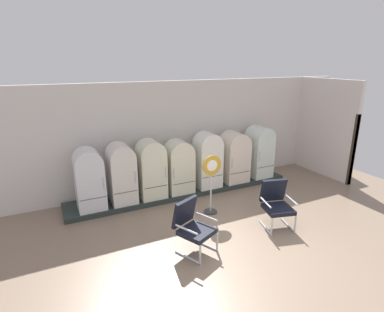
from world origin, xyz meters
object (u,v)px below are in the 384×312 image
at_px(refrigerator_2, 151,167).
at_px(sign_stand, 211,184).
at_px(refrigerator_4, 208,158).
at_px(armchair_left, 192,225).
at_px(refrigerator_5, 234,155).
at_px(armchair_right, 276,202).
at_px(refrigerator_3, 179,165).
at_px(refrigerator_0, 89,177).
at_px(refrigerator_1, 121,172).
at_px(refrigerator_6, 259,150).

xyz_separation_m(refrigerator_2, sign_stand, (1.06, -1.25, -0.19)).
bearing_deg(refrigerator_4, armchair_left, -124.26).
bearing_deg(refrigerator_5, refrigerator_2, -179.13).
relative_size(refrigerator_5, armchair_right, 1.41).
bearing_deg(sign_stand, refrigerator_3, 102.94).
distance_m(refrigerator_0, refrigerator_1, 0.77).
xyz_separation_m(refrigerator_5, sign_stand, (-1.48, -1.29, -0.15)).
xyz_separation_m(armchair_right, sign_stand, (-1.00, 1.14, 0.18)).
xyz_separation_m(refrigerator_0, refrigerator_3, (2.29, -0.04, -0.03)).
bearing_deg(refrigerator_5, refrigerator_1, -179.93).
bearing_deg(refrigerator_6, armchair_right, -119.55).
distance_m(refrigerator_0, refrigerator_4, 3.15).
bearing_deg(refrigerator_4, armchair_right, -79.78).
distance_m(refrigerator_4, armchair_right, 2.44).
bearing_deg(refrigerator_4, refrigerator_0, 179.27).
distance_m(armchair_left, armchair_right, 2.09).
bearing_deg(refrigerator_4, refrigerator_5, 3.25).
relative_size(refrigerator_2, refrigerator_6, 0.99).
xyz_separation_m(refrigerator_1, armchair_right, (2.81, -2.42, -0.37)).
height_order(refrigerator_1, refrigerator_2, refrigerator_2).
distance_m(refrigerator_4, sign_stand, 1.38).
relative_size(refrigerator_3, refrigerator_5, 0.97).
height_order(refrigerator_2, refrigerator_4, refrigerator_4).
height_order(refrigerator_1, refrigerator_5, refrigerator_1).
bearing_deg(armchair_right, refrigerator_4, 100.22).
height_order(refrigerator_5, armchair_left, refrigerator_5).
bearing_deg(refrigerator_2, armchair_left, -90.71).
bearing_deg(refrigerator_3, refrigerator_5, 1.61).
height_order(refrigerator_4, armchair_right, refrigerator_4).
relative_size(refrigerator_1, refrigerator_3, 1.05).
height_order(refrigerator_1, refrigerator_6, refrigerator_6).
relative_size(refrigerator_1, sign_stand, 1.03).
bearing_deg(refrigerator_6, sign_stand, -151.55).
relative_size(refrigerator_2, refrigerator_4, 0.98).
distance_m(refrigerator_0, armchair_right, 4.33).
height_order(refrigerator_2, sign_stand, refrigerator_2).
xyz_separation_m(refrigerator_4, armchair_right, (0.43, -2.37, -0.39)).
bearing_deg(refrigerator_2, refrigerator_6, 0.64).
distance_m(refrigerator_2, armchair_right, 3.17).
distance_m(refrigerator_0, refrigerator_5, 4.06).
bearing_deg(refrigerator_6, refrigerator_3, -178.94).
bearing_deg(refrigerator_6, armchair_left, -144.30).
height_order(armchair_right, sign_stand, sign_stand).
relative_size(refrigerator_4, sign_stand, 1.07).
xyz_separation_m(refrigerator_0, armchair_right, (3.58, -2.41, -0.35)).
bearing_deg(refrigerator_2, refrigerator_3, -0.84).
distance_m(refrigerator_4, armchair_left, 2.97).
distance_m(refrigerator_2, refrigerator_3, 0.77).
bearing_deg(armchair_right, refrigerator_1, 139.27).
height_order(refrigerator_6, armchair_right, refrigerator_6).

